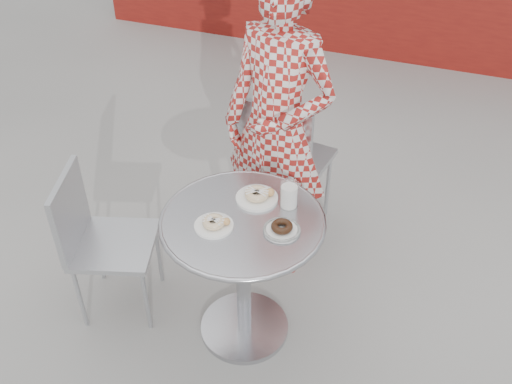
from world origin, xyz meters
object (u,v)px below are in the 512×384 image
(milk_cup, at_px, (289,195))
(plate_far, at_px, (258,196))
(plate_checker, at_px, (282,229))
(seated_person, at_px, (278,129))
(bistro_table, at_px, (243,249))
(chair_far, at_px, (286,187))
(plate_near, at_px, (214,224))
(chair_left, at_px, (117,268))

(milk_cup, bearing_deg, plate_far, -177.85)
(plate_far, relative_size, plate_checker, 1.19)
(seated_person, relative_size, plate_checker, 10.52)
(plate_far, bearing_deg, seated_person, 97.30)
(bistro_table, bearing_deg, plate_checker, -4.03)
(chair_far, height_order, milk_cup, chair_far)
(plate_near, relative_size, milk_cup, 1.33)
(plate_far, bearing_deg, bistro_table, -94.59)
(plate_near, height_order, milk_cup, milk_cup)
(bistro_table, xyz_separation_m, chair_far, (-0.07, 0.90, -0.29))
(chair_far, distance_m, plate_near, 1.11)
(chair_far, xyz_separation_m, milk_cup, (0.24, -0.73, 0.54))
(plate_far, height_order, plate_near, plate_far)
(plate_far, xyz_separation_m, plate_checker, (0.18, -0.17, -0.01))
(bistro_table, bearing_deg, chair_left, -175.18)
(seated_person, bearing_deg, plate_checker, -55.18)
(chair_far, height_order, seated_person, seated_person)
(plate_near, distance_m, milk_cup, 0.37)
(chair_left, relative_size, plate_near, 4.83)
(plate_far, relative_size, plate_near, 1.14)
(chair_far, bearing_deg, milk_cup, 115.31)
(chair_far, distance_m, milk_cup, 0.94)
(chair_far, height_order, plate_checker, chair_far)
(bistro_table, relative_size, seated_person, 0.44)
(bistro_table, xyz_separation_m, plate_far, (0.01, 0.16, 0.21))
(bistro_table, distance_m, plate_near, 0.25)
(bistro_table, relative_size, milk_cup, 5.84)
(plate_near, bearing_deg, seated_person, 85.91)
(plate_far, bearing_deg, chair_far, 96.55)
(bistro_table, height_order, plate_checker, plate_checker)
(plate_far, xyz_separation_m, plate_near, (-0.11, -0.25, -0.00))
(plate_checker, xyz_separation_m, milk_cup, (-0.03, 0.18, 0.05))
(chair_left, bearing_deg, plate_near, -110.80)
(chair_far, xyz_separation_m, plate_far, (0.08, -0.74, 0.50))
(chair_far, xyz_separation_m, seated_person, (0.03, -0.27, 0.59))
(seated_person, relative_size, plate_far, 8.83)
(seated_person, distance_m, milk_cup, 0.51)
(plate_near, xyz_separation_m, milk_cup, (0.26, 0.26, 0.04))
(bistro_table, height_order, milk_cup, milk_cup)
(bistro_table, relative_size, plate_checker, 4.61)
(seated_person, bearing_deg, plate_near, -79.84)
(bistro_table, xyz_separation_m, chair_left, (-0.71, -0.06, -0.32))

